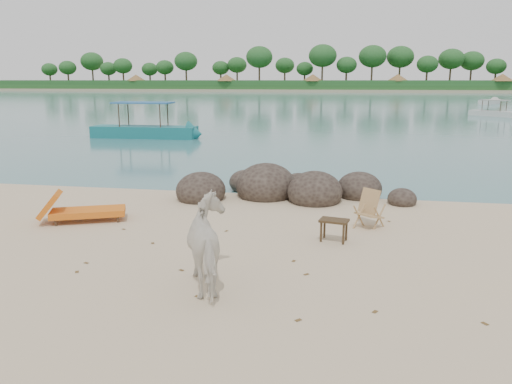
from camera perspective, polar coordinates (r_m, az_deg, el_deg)
water at (r=97.87m, az=8.90°, el=10.66°), size 400.00×400.00×0.00m
far_shore at (r=177.83m, az=9.59°, el=11.49°), size 420.00×90.00×1.40m
far_scenery at (r=144.51m, az=9.45°, el=12.50°), size 420.00×18.00×9.50m
boulders at (r=13.97m, az=3.03°, el=0.32°), size 6.46×3.11×1.26m
cow at (r=7.88m, az=-5.03°, el=-6.12°), size 1.41×1.83×1.41m
side_table at (r=10.26m, az=8.88°, el=-4.53°), size 0.63×0.47×0.46m
lounge_chair at (r=12.21m, az=-18.64°, el=-1.87°), size 2.19×1.46×0.62m
deck_chair at (r=11.30m, az=12.82°, el=-2.12°), size 0.78×0.78×0.82m
boat_near at (r=29.71m, az=-12.76°, el=9.34°), size 6.84×1.67×3.31m
boat_mid at (r=51.24m, az=25.61°, el=9.22°), size 4.27×4.34×2.44m
boat_far at (r=77.01m, az=25.13°, el=9.39°), size 4.37×6.09×0.72m
dead_leaves at (r=8.93m, az=-9.04°, el=-8.72°), size 8.78×7.08×0.00m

